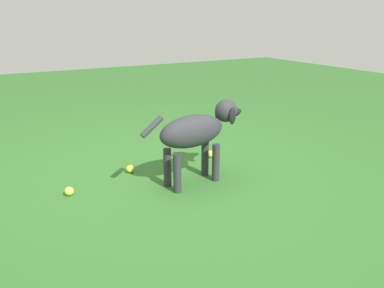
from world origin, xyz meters
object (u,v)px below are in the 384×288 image
(tennis_ball_1, at_px, (211,154))
(tennis_ball_2, at_px, (130,169))
(dog, at_px, (198,131))
(tennis_ball_0, at_px, (69,191))

(tennis_ball_1, relative_size, tennis_ball_2, 1.00)
(dog, xyz_separation_m, tennis_ball_2, (0.43, 0.40, -0.38))
(tennis_ball_2, bearing_deg, tennis_ball_1, -91.60)
(dog, height_order, tennis_ball_2, dog)
(tennis_ball_1, bearing_deg, tennis_ball_2, 88.40)
(tennis_ball_0, bearing_deg, tennis_ball_2, -71.42)
(tennis_ball_0, bearing_deg, tennis_ball_1, -83.07)
(dog, distance_m, tennis_ball_1, 0.68)
(tennis_ball_0, height_order, tennis_ball_2, same)
(tennis_ball_0, distance_m, tennis_ball_1, 1.34)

